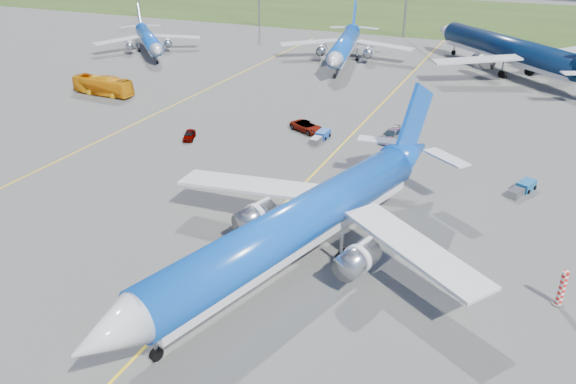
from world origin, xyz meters
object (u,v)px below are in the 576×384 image
at_px(bg_jet_n, 504,72).
at_px(bg_jet_nw, 150,53).
at_px(warning_post, 562,288).
at_px(service_car_c, 392,135).
at_px(apron_bus, 103,86).
at_px(baggage_tug_c, 321,136).
at_px(service_car_b, 307,127).
at_px(bg_jet_nnw, 344,63).
at_px(main_airliner, 296,266).
at_px(service_car_a, 189,135).
at_px(baggage_tug_w, 523,188).

bearing_deg(bg_jet_n, bg_jet_nw, -33.60).
distance_m(warning_post, service_car_c, 35.98).
relative_size(apron_bus, service_car_c, 2.18).
bearing_deg(bg_jet_n, service_car_c, 32.94).
bearing_deg(baggage_tug_c, apron_bus, 174.89).
xyz_separation_m(bg_jet_nw, baggage_tug_c, (53.42, -35.32, 0.48)).
distance_m(bg_jet_n, service_car_b, 51.17).
distance_m(bg_jet_nnw, service_car_c, 45.04).
distance_m(bg_jet_nw, main_airliner, 89.59).
distance_m(warning_post, service_car_a, 49.28).
bearing_deg(service_car_b, baggage_tug_w, -80.42).
xyz_separation_m(apron_bus, service_car_b, (37.87, -3.07, -0.83)).
relative_size(bg_jet_nnw, apron_bus, 3.48).
distance_m(bg_jet_nw, bg_jet_n, 73.88).
bearing_deg(service_car_b, warning_post, -105.19).
bearing_deg(service_car_b, main_airliner, -133.42).
xyz_separation_m(service_car_c, baggage_tug_w, (16.82, -9.78, -0.27)).
distance_m(main_airliner, service_car_b, 33.51).
height_order(bg_jet_n, main_airliner, bg_jet_n).
distance_m(warning_post, service_car_b, 42.77).
distance_m(bg_jet_nw, baggage_tug_c, 64.04).
relative_size(bg_jet_nw, service_car_b, 6.36).
xyz_separation_m(service_car_a, service_car_c, (24.89, 10.39, 0.16)).
bearing_deg(baggage_tug_c, service_car_c, 24.74).
relative_size(bg_jet_nnw, bg_jet_n, 0.79).
bearing_deg(bg_jet_n, baggage_tug_c, 24.47).
distance_m(service_car_a, baggage_tug_c, 17.53).
distance_m(apron_bus, baggage_tug_c, 41.11).
bearing_deg(bg_jet_n, apron_bus, -8.15).
height_order(apron_bus, service_car_c, apron_bus).
distance_m(service_car_a, service_car_c, 26.97).
bearing_deg(bg_jet_nw, baggage_tug_w, -71.60).
distance_m(apron_bus, service_car_b, 38.00).
xyz_separation_m(warning_post, main_airliner, (-20.41, -3.15, -1.50)).
bearing_deg(baggage_tug_c, baggage_tug_w, -11.25).
xyz_separation_m(warning_post, bg_jet_nw, (-82.65, 61.29, -1.50)).
relative_size(service_car_c, baggage_tug_c, 1.11).
height_order(apron_bus, baggage_tug_w, apron_bus).
relative_size(main_airliner, baggage_tug_w, 9.48).
distance_m(main_airliner, baggage_tug_c, 30.43).
xyz_separation_m(bg_jet_nw, service_car_a, (37.26, -42.12, 0.58)).
bearing_deg(service_car_c, bg_jet_nnw, 131.87).
height_order(bg_jet_nnw, apron_bus, bg_jet_nnw).
bearing_deg(bg_jet_n, bg_jet_nnw, -35.39).
height_order(apron_bus, baggage_tug_c, apron_bus).
bearing_deg(bg_jet_nnw, apron_bus, -138.56).
bearing_deg(bg_jet_nw, service_car_c, -70.92).
bearing_deg(baggage_tug_c, warning_post, -39.26).
bearing_deg(service_car_c, service_car_a, -142.13).
relative_size(warning_post, main_airliner, 0.07).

